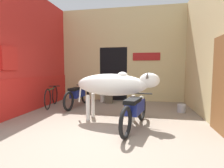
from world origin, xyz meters
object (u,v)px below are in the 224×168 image
object	(u,v)px
plastic_stool	(103,97)
bucket	(182,108)
cow	(114,85)
motorcycle_far	(78,95)
bicycle	(52,97)
motorcycle_near	(135,110)
shopkeeper_seated	(109,89)

from	to	relation	value
plastic_stool	bucket	distance (m)	3.15
bucket	cow	bearing A→B (deg)	-146.84
motorcycle_far	bicycle	world-z (taller)	motorcycle_far
bucket	plastic_stool	bearing A→B (deg)	157.27
bicycle	plastic_stool	world-z (taller)	bicycle
motorcycle_near	bicycle	size ratio (longest dim) A/B	1.20
bicycle	cow	bearing A→B (deg)	-27.15
bicycle	plastic_stool	distance (m)	2.03
motorcycle_near	motorcycle_far	xyz separation A→B (m)	(-2.20, 1.96, -0.01)
cow	motorcycle_far	size ratio (longest dim) A/B	1.13
cow	motorcycle_far	xyz separation A→B (m)	(-1.61, 1.46, -0.52)
cow	shopkeeper_seated	bearing A→B (deg)	104.33
bicycle	bucket	size ratio (longest dim) A/B	6.37
motorcycle_far	bicycle	distance (m)	0.97
shopkeeper_seated	bucket	xyz separation A→B (m)	(2.58, -1.07, -0.45)
bicycle	bucket	xyz separation A→B (m)	(4.55, -0.03, -0.24)
cow	bicycle	bearing A→B (deg)	152.85
shopkeeper_seated	plastic_stool	xyz separation A→B (m)	(-0.33, 0.15, -0.37)
motorcycle_far	plastic_stool	size ratio (longest dim) A/B	5.15
bicycle	motorcycle_far	bearing A→B (deg)	8.14
motorcycle_far	plastic_stool	xyz separation A→B (m)	(0.68, 1.05, -0.23)
motorcycle_far	bicycle	xyz separation A→B (m)	(-0.96, -0.14, -0.07)
plastic_stool	motorcycle_near	bearing A→B (deg)	-63.27
motorcycle_near	shopkeeper_seated	world-z (taller)	shopkeeper_seated
cow	bucket	size ratio (longest dim) A/B	8.69
motorcycle_near	bicycle	distance (m)	3.64
motorcycle_far	cow	bearing A→B (deg)	-42.12
motorcycle_near	motorcycle_far	size ratio (longest dim) A/B	0.99
cow	shopkeeper_seated	size ratio (longest dim) A/B	2.01
motorcycle_far	shopkeeper_seated	distance (m)	1.36
motorcycle_far	bucket	size ratio (longest dim) A/B	7.72
cow	shopkeeper_seated	distance (m)	2.46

